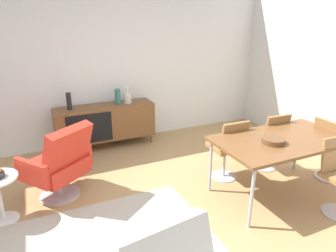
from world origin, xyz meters
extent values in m
plane|color=tan|center=(0.00, 0.00, 0.00)|extent=(8.32, 8.32, 0.00)
cube|color=silver|center=(0.00, 2.60, 1.40)|extent=(6.80, 0.12, 2.80)
cube|color=brown|center=(0.07, 2.30, 0.44)|extent=(1.60, 0.44, 0.56)
cube|color=black|center=(-0.23, 2.08, 0.44)|extent=(0.70, 0.01, 0.48)
cylinder|color=brown|center=(-0.67, 2.13, 0.08)|extent=(0.03, 0.03, 0.16)
cylinder|color=brown|center=(0.81, 2.13, 0.08)|extent=(0.03, 0.03, 0.16)
cylinder|color=brown|center=(-0.67, 2.47, 0.08)|extent=(0.03, 0.03, 0.16)
cylinder|color=brown|center=(0.81, 2.47, 0.08)|extent=(0.03, 0.03, 0.16)
cylinder|color=#337266|center=(0.30, 2.30, 0.85)|extent=(0.09, 0.09, 0.25)
cylinder|color=beige|center=(0.46, 2.30, 0.80)|extent=(0.13, 0.13, 0.16)
cylinder|color=beige|center=(0.46, 2.30, 0.93)|extent=(0.04, 0.04, 0.11)
cylinder|color=black|center=(-0.47, 2.30, 0.85)|extent=(0.08, 0.08, 0.27)
cube|color=brown|center=(1.63, -0.02, 0.72)|extent=(1.60, 0.90, 0.04)
cylinder|color=#B7B7BC|center=(0.91, -0.41, 0.35)|extent=(0.04, 0.04, 0.70)
cylinder|color=#B7B7BC|center=(0.91, 0.37, 0.35)|extent=(0.04, 0.04, 0.70)
cylinder|color=#B7B7BC|center=(2.35, 0.37, 0.35)|extent=(0.04, 0.04, 0.70)
cylinder|color=brown|center=(1.44, -0.08, 0.77)|extent=(0.26, 0.26, 0.06)
cube|color=#9E7042|center=(1.99, -0.46, 0.67)|extent=(0.38, 0.10, 0.38)
cube|color=#9E7042|center=(1.28, 0.60, 0.45)|extent=(0.41, 0.41, 0.05)
cube|color=#9E7042|center=(1.28, 0.42, 0.67)|extent=(0.38, 0.09, 0.38)
cylinder|color=#B7B7BC|center=(1.28, 0.60, 0.21)|extent=(0.04, 0.04, 0.42)
cylinder|color=#B7B7BC|center=(1.28, 0.60, 0.01)|extent=(0.36, 0.36, 0.01)
cube|color=#9E7042|center=(1.98, 0.60, 0.45)|extent=(0.41, 0.41, 0.05)
cube|color=#9E7042|center=(1.98, 0.42, 0.67)|extent=(0.38, 0.10, 0.38)
cylinder|color=#B7B7BC|center=(1.98, 0.60, 0.21)|extent=(0.04, 0.04, 0.42)
cylinder|color=#B7B7BC|center=(1.98, 0.60, 0.01)|extent=(0.36, 0.36, 0.01)
cube|color=#9E7042|center=(2.58, -0.02, 0.45)|extent=(0.41, 0.41, 0.05)
cube|color=#9E7042|center=(2.40, -0.01, 0.67)|extent=(0.10, 0.38, 0.38)
cylinder|color=#B7B7BC|center=(2.58, -0.02, 0.21)|extent=(0.04, 0.04, 0.42)
cylinder|color=#B7B7BC|center=(2.58, -0.02, 0.01)|extent=(0.36, 0.36, 0.01)
cube|color=red|center=(-0.83, 1.06, 0.38)|extent=(0.82, 0.81, 0.20)
cube|color=red|center=(-0.69, 0.86, 0.69)|extent=(0.64, 0.57, 0.51)
cube|color=red|center=(-0.57, 1.25, 0.46)|extent=(0.35, 0.44, 0.28)
cube|color=red|center=(-1.10, 0.86, 0.46)|extent=(0.35, 0.44, 0.28)
cylinder|color=#B7B7BC|center=(-0.83, 1.06, 0.14)|extent=(0.06, 0.06, 0.28)
cylinder|color=#B7B7BC|center=(-0.83, 1.06, 0.01)|extent=(0.48, 0.48, 0.02)
cylinder|color=white|center=(-1.44, 0.80, 0.25)|extent=(0.05, 0.05, 0.50)
cone|color=white|center=(-1.44, 0.80, 0.01)|extent=(0.32, 0.32, 0.02)
camera|label=1|loc=(-0.95, -2.45, 2.09)|focal=32.34mm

